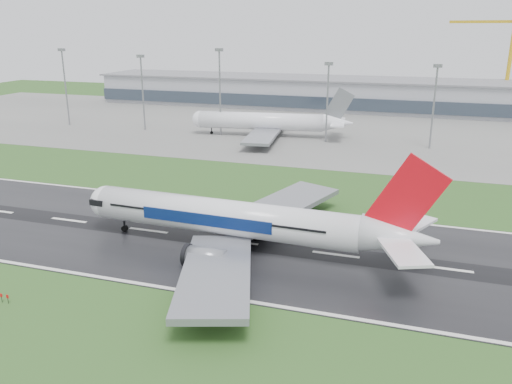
% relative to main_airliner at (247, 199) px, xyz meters
% --- Properties ---
extents(ground, '(520.00, 520.00, 0.00)m').
position_rel_main_airliner_xyz_m(ground, '(-23.17, 2.86, -10.42)').
color(ground, '#254C1C').
rests_on(ground, ground).
extents(runway, '(400.00, 45.00, 0.10)m').
position_rel_main_airliner_xyz_m(runway, '(-23.17, 2.86, -10.37)').
color(runway, black).
rests_on(runway, ground).
extents(apron, '(400.00, 130.00, 0.08)m').
position_rel_main_airliner_xyz_m(apron, '(-23.17, 127.86, -10.38)').
color(apron, slate).
rests_on(apron, ground).
extents(terminal, '(240.00, 36.00, 15.00)m').
position_rel_main_airliner_xyz_m(terminal, '(-23.17, 187.86, -2.92)').
color(terminal, '#93959D').
rests_on(terminal, ground).
extents(main_airliner, '(72.11, 68.90, 20.64)m').
position_rel_main_airliner_xyz_m(main_airliner, '(0.00, 0.00, 0.00)').
color(main_airliner, white).
rests_on(main_airliner, runway).
extents(parked_airliner, '(71.46, 67.58, 18.95)m').
position_rel_main_airliner_xyz_m(parked_airliner, '(-27.53, 105.92, -0.87)').
color(parked_airliner, white).
rests_on(parked_airliner, apron).
extents(tower_crane, '(44.50, 21.44, 46.64)m').
position_rel_main_airliner_xyz_m(tower_crane, '(68.79, 202.86, 12.90)').
color(tower_crane, gold).
rests_on(tower_crane, ground).
extents(runway_sign, '(2.31, 0.55, 1.04)m').
position_rel_main_airliner_xyz_m(runway_sign, '(-1.70, -23.00, -9.90)').
color(runway_sign, black).
rests_on(runway_sign, ground).
extents(floodmast_0, '(0.64, 0.64, 31.46)m').
position_rel_main_airliner_xyz_m(floodmast_0, '(-117.61, 102.86, 5.31)').
color(floodmast_0, gray).
rests_on(floodmast_0, ground).
extents(floodmast_1, '(0.64, 0.64, 29.45)m').
position_rel_main_airliner_xyz_m(floodmast_1, '(-80.19, 102.86, 4.31)').
color(floodmast_1, gray).
rests_on(floodmast_1, ground).
extents(floodmast_2, '(0.64, 0.64, 32.36)m').
position_rel_main_airliner_xyz_m(floodmast_2, '(-46.08, 102.86, 5.76)').
color(floodmast_2, gray).
rests_on(floodmast_2, ground).
extents(floodmast_3, '(0.64, 0.64, 28.06)m').
position_rel_main_airliner_xyz_m(floodmast_3, '(-3.73, 102.86, 3.61)').
color(floodmast_3, gray).
rests_on(floodmast_3, ground).
extents(floodmast_4, '(0.64, 0.64, 28.12)m').
position_rel_main_airliner_xyz_m(floodmast_4, '(33.49, 102.86, 3.64)').
color(floodmast_4, gray).
rests_on(floodmast_4, ground).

